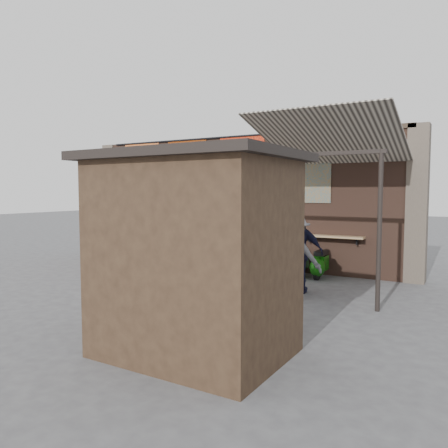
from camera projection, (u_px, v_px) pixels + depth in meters
name	position (u px, v px, depth m)	size (l,w,h in m)	color
ground	(187.00, 280.00, 11.42)	(70.00, 70.00, 0.00)	#474749
brick_wall	(236.00, 202.00, 13.61)	(10.00, 0.40, 4.00)	brown
pier_left	(113.00, 200.00, 16.20)	(0.50, 0.50, 4.00)	#4C4238
pier_right	(417.00, 204.00, 11.02)	(0.50, 0.50, 4.00)	#4C4238
eating_counter	(230.00, 231.00, 13.35)	(8.00, 0.32, 0.05)	#9E7A51
shelf_box	(193.00, 225.00, 14.00)	(0.66, 0.27, 0.25)	white
tapestry_redgold	(142.00, 172.00, 15.13)	(1.50, 0.02, 2.00)	maroon
tapestry_sun	(187.00, 170.00, 14.19)	(1.50, 0.02, 2.00)	#CF4B0C
tapestry_orange	(242.00, 169.00, 13.19)	(1.50, 0.02, 2.00)	#E1431C
tapestry_multi	(305.00, 167.00, 12.19)	(1.50, 0.02, 2.00)	#236281
hang_rail	(233.00, 137.00, 13.26)	(0.06, 0.06, 9.50)	black
scooter_stool_0	(150.00, 250.00, 14.55)	(0.34, 0.76, 0.72)	maroon
scooter_stool_1	(163.00, 251.00, 14.30)	(0.34, 0.76, 0.73)	#7D430B
scooter_stool_2	(179.00, 253.00, 14.03)	(0.33, 0.74, 0.70)	black
scooter_stool_3	(194.00, 254.00, 13.71)	(0.33, 0.73, 0.69)	#0D0B7D
scooter_stool_4	(208.00, 253.00, 13.44)	(0.39, 0.87, 0.83)	black
scooter_stool_5	(226.00, 256.00, 13.15)	(0.36, 0.81, 0.77)	#196655
scooter_stool_6	(241.00, 258.00, 12.81)	(0.34, 0.75, 0.71)	navy
scooter_stool_7	(262.00, 259.00, 12.56)	(0.35, 0.78, 0.74)	#A9150D
scooter_stool_8	(281.00, 261.00, 12.27)	(0.36, 0.79, 0.75)	#1C144E
scooter_stool_9	(300.00, 263.00, 11.91)	(0.35, 0.78, 0.74)	#105224
scooter_stool_10	(320.00, 265.00, 11.62)	(0.35, 0.78, 0.74)	#11590C
diner_left	(149.00, 237.00, 14.27)	(0.61, 0.40, 1.67)	#8499C1
diner_right	(196.00, 242.00, 13.49)	(0.75, 0.58, 1.54)	#2A2123
shopper_navy	(299.00, 252.00, 9.94)	(1.10, 0.46, 1.88)	black
shopper_grey	(294.00, 256.00, 9.48)	(1.19, 0.69, 1.85)	#4E4E52
shopper_tan	(236.00, 253.00, 10.82)	(0.77, 0.50, 1.57)	#896C57
market_stall	(195.00, 259.00, 6.17)	(2.53, 1.90, 2.74)	black
stall_roof	(194.00, 157.00, 6.07)	(2.84, 2.18, 0.12)	black
stall_sign	(230.00, 212.00, 6.97)	(1.20, 0.04, 0.50)	gold
stall_shelf	(230.00, 273.00, 7.04)	(2.10, 0.10, 0.06)	#473321
awning_canvas	(331.00, 139.00, 10.19)	(3.20, 3.40, 0.03)	beige
awning_ledger	(349.00, 130.00, 11.53)	(3.30, 0.08, 0.12)	#33261C
awning_header	(310.00, 154.00, 8.93)	(3.00, 0.08, 0.08)	black
awning_post_left	(249.00, 226.00, 9.74)	(0.09, 0.09, 3.10)	black
awning_post_right	(379.00, 232.00, 8.35)	(0.09, 0.09, 3.10)	black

